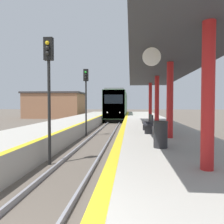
% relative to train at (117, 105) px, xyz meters
% --- Properties ---
extents(train, '(2.88, 16.61, 4.54)m').
position_rel_train_xyz_m(train, '(0.00, 0.00, 0.00)').
color(train, black).
rests_on(train, ground).
extents(signal_near, '(0.36, 0.31, 5.10)m').
position_rel_train_xyz_m(signal_near, '(-1.15, -26.91, 1.22)').
color(signal_near, black).
rests_on(signal_near, ground).
extents(signal_mid, '(0.36, 0.31, 5.10)m').
position_rel_train_xyz_m(signal_mid, '(-1.25, -19.10, 1.22)').
color(signal_mid, black).
rests_on(signal_mid, ground).
extents(station_canopy, '(3.50, 18.45, 3.45)m').
position_rel_train_xyz_m(station_canopy, '(3.79, -23.56, 1.91)').
color(station_canopy, red).
rests_on(station_canopy, platform_right).
extents(trash_bin, '(0.48, 0.48, 0.89)m').
position_rel_train_xyz_m(trash_bin, '(3.11, -28.09, -0.86)').
color(trash_bin, '#262628').
rests_on(trash_bin, platform_right).
extents(bench, '(0.44, 1.87, 0.92)m').
position_rel_train_xyz_m(bench, '(3.04, -24.01, -0.81)').
color(bench, '#28282D').
rests_on(bench, platform_right).
extents(station_building, '(10.14, 6.72, 4.57)m').
position_rel_train_xyz_m(station_building, '(-11.41, 2.82, -0.01)').
color(station_building, '#9E6B4C').
rests_on(station_building, ground).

